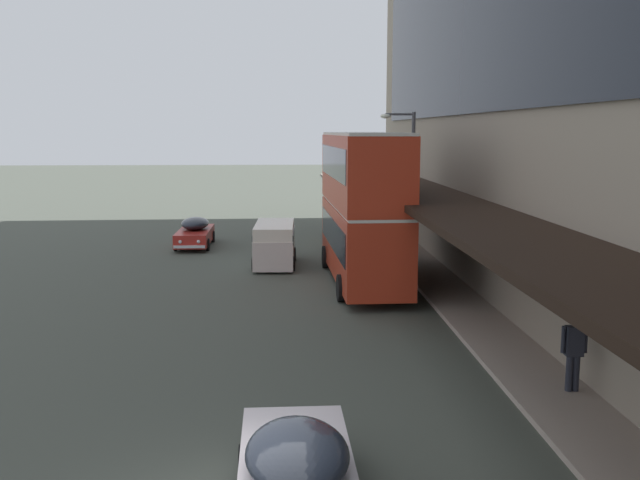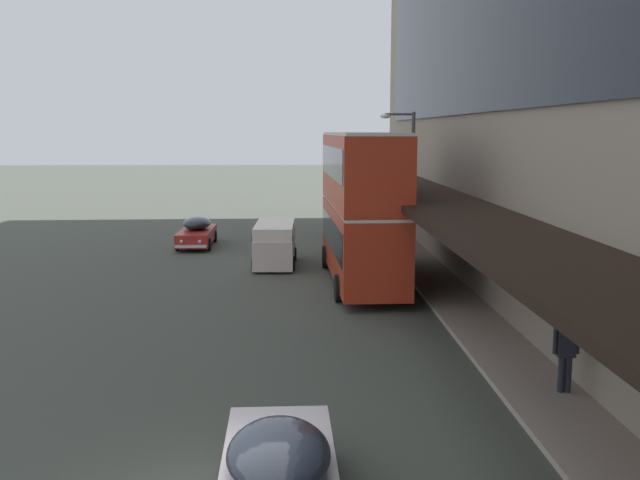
% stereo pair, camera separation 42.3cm
% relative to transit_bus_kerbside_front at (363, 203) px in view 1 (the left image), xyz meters
% --- Properties ---
extents(transit_bus_kerbside_front, '(2.88, 10.05, 6.08)m').
position_rel_transit_bus_kerbside_front_xyz_m(transit_bus_kerbside_front, '(0.00, 0.00, 0.00)').
color(transit_bus_kerbside_front, '#B7311A').
rests_on(transit_bus_kerbside_front, ground).
extents(sedan_lead_near, '(1.81, 4.87, 1.55)m').
position_rel_transit_bus_kerbside_front_xyz_m(sedan_lead_near, '(-7.93, 9.76, -2.52)').
color(sedan_lead_near, '#A9251E').
rests_on(sedan_lead_near, ground).
extents(sedan_oncoming_front, '(2.02, 4.88, 1.57)m').
position_rel_transit_bus_kerbside_front_xyz_m(sedan_oncoming_front, '(-2.98, -17.86, -2.51)').
color(sedan_oncoming_front, beige).
rests_on(sedan_oncoming_front, ground).
extents(sedan_far_back, '(2.03, 4.66, 1.59)m').
position_rel_transit_bus_kerbside_front_xyz_m(sedan_far_back, '(0.02, 10.69, -2.49)').
color(sedan_far_back, olive).
rests_on(sedan_far_back, ground).
extents(vw_van, '(2.00, 4.60, 1.96)m').
position_rel_transit_bus_kerbside_front_xyz_m(vw_van, '(-3.59, 4.11, -2.18)').
color(vw_van, beige).
rests_on(vw_van, ground).
extents(pedestrian_at_kerb, '(0.62, 0.33, 1.86)m').
position_rel_transit_bus_kerbside_front_xyz_m(pedestrian_at_kerb, '(3.53, -12.75, -2.10)').
color(pedestrian_at_kerb, '#252733').
rests_on(pedestrian_at_kerb, sidewalk_kerb).
extents(street_lamp, '(1.50, 0.28, 6.79)m').
position_rel_transit_bus_kerbside_front_xyz_m(street_lamp, '(2.18, 1.93, 0.83)').
color(street_lamp, '#4C4C51').
rests_on(street_lamp, sidewalk_kerb).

